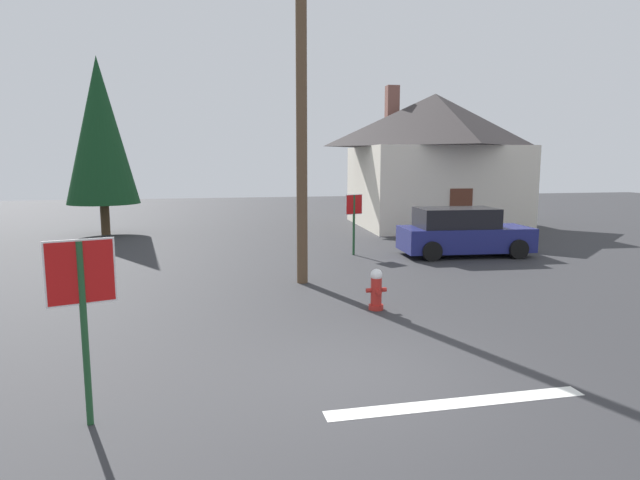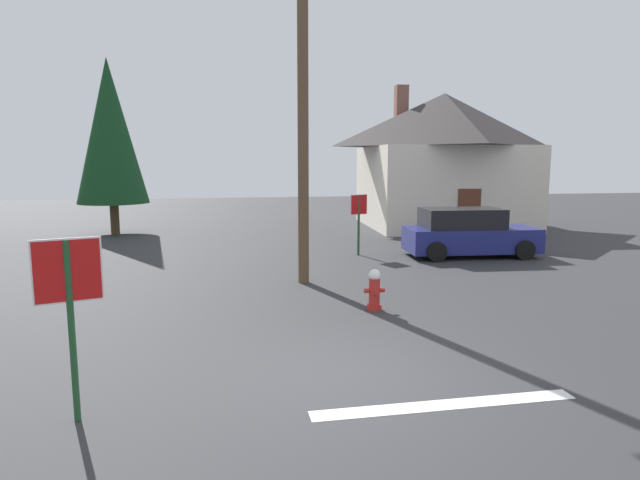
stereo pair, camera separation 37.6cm
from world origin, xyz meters
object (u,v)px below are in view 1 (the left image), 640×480
Objects in this scene: utility_pole at (302,109)px; parked_car at (462,233)px; stop_sign_near at (82,294)px; house at (434,158)px; pine_tree_tall_left at (100,131)px; stop_sign_far at (354,212)px; fire_hydrant at (376,290)px.

utility_pole reaches higher than parked_car.
stop_sign_near is 0.28× the size of house.
parked_car is 0.59× the size of pine_tree_tall_left.
stop_sign_far is (2.45, 3.81, -3.01)m from utility_pole.
stop_sign_far is at bearing -37.89° from pine_tree_tall_left.
fire_hydrant is 0.20× the size of parked_car.
utility_pole is 1.94× the size of parked_car.
utility_pole is 14.01m from house.
stop_sign_near is 8.54m from utility_pole.
stop_sign_near reaches higher than fire_hydrant.
pine_tree_tall_left reaches higher than stop_sign_near.
utility_pole is at bearing -153.99° from parked_car.
parked_car is 15.43m from pine_tree_tall_left.
utility_pole is 1.14× the size of pine_tree_tall_left.
utility_pole is at bearing -127.39° from house.
parked_car is at bearing -32.20° from pine_tree_tall_left.
stop_sign_near is 0.27× the size of utility_pole.
house is at bearing 0.65° from pine_tree_tall_left.
pine_tree_tall_left is at bearing -179.35° from house.
parked_car is at bearing -106.89° from house.
utility_pole is 7.63m from parked_car.
pine_tree_tall_left is at bearing 142.11° from stop_sign_far.
utility_pole is 4.17× the size of stop_sign_far.
stop_sign_near is 2.56× the size of fire_hydrant.
fire_hydrant is 16.34m from pine_tree_tall_left.
stop_sign_near is 0.51× the size of parked_car.
pine_tree_tall_left is (-7.78, 13.81, 3.97)m from fire_hydrant.
parked_car is at bearing 26.01° from utility_pole.
house is at bearing 73.11° from parked_car.
pine_tree_tall_left is (-12.69, 7.99, 3.64)m from parked_car.
pine_tree_tall_left is (-9.14, 7.12, 2.96)m from stop_sign_far.
parked_car is at bearing 45.30° from stop_sign_near.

